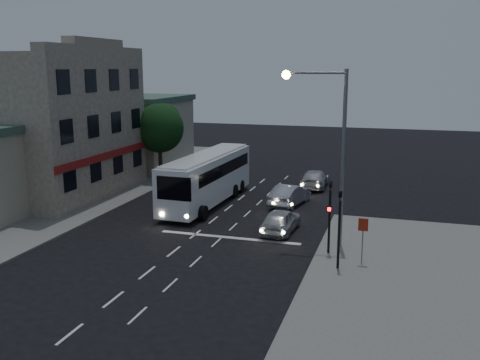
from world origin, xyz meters
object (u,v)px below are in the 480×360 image
(traffic_signal_main, at_px, (330,208))
(regulatory_sign, at_px, (363,233))
(traffic_signal_side, at_px, (340,220))
(streetlight, at_px, (331,137))
(car_sedan_a, at_px, (290,195))
(street_tree, at_px, (159,126))
(tour_bus, at_px, (207,177))
(car_suv, at_px, (281,220))
(car_sedan_b, at_px, (315,179))

(traffic_signal_main, distance_m, regulatory_sign, 2.14)
(traffic_signal_side, height_order, streetlight, streetlight)
(car_sedan_a, relative_size, street_tree, 0.70)
(tour_bus, height_order, traffic_signal_main, traffic_signal_main)
(traffic_signal_main, distance_m, traffic_signal_side, 2.10)
(car_suv, xyz_separation_m, street_tree, (-12.69, 11.22, 3.81))
(car_sedan_a, xyz_separation_m, street_tree, (-11.94, 5.04, 3.79))
(streetlight, bearing_deg, street_tree, 140.49)
(car_sedan_a, xyz_separation_m, car_sedan_b, (0.75, 5.96, -0.04))
(tour_bus, xyz_separation_m, street_tree, (-6.49, 6.38, 2.63))
(car_sedan_a, distance_m, traffic_signal_side, 12.20)
(car_sedan_b, relative_size, street_tree, 0.75)
(car_sedan_a, bearing_deg, streetlight, 125.25)
(traffic_signal_side, bearing_deg, traffic_signal_main, 109.49)
(tour_bus, distance_m, car_suv, 7.96)
(tour_bus, relative_size, car_suv, 2.82)
(tour_bus, bearing_deg, regulatory_sign, -36.76)
(car_suv, xyz_separation_m, streetlight, (2.86, -1.60, 5.05))
(car_sedan_b, distance_m, streetlight, 14.92)
(regulatory_sign, bearing_deg, car_sedan_a, 118.57)
(car_sedan_a, xyz_separation_m, regulatory_sign, (5.57, -10.22, 0.88))
(traffic_signal_main, bearing_deg, regulatory_sign, -30.84)
(traffic_signal_main, xyz_separation_m, street_tree, (-15.81, 14.25, 2.08))
(regulatory_sign, relative_size, street_tree, 0.35)
(traffic_signal_side, bearing_deg, tour_bus, 135.50)
(traffic_signal_main, height_order, regulatory_sign, traffic_signal_main)
(tour_bus, bearing_deg, car_sedan_a, 15.89)
(traffic_signal_side, relative_size, regulatory_sign, 1.86)
(car_suv, bearing_deg, tour_bus, -35.10)
(car_suv, bearing_deg, car_sedan_a, -80.17)
(streetlight, bearing_deg, traffic_signal_side, -74.30)
(car_sedan_b, relative_size, traffic_signal_main, 1.13)
(traffic_signal_main, height_order, traffic_signal_side, same)
(tour_bus, distance_m, traffic_signal_main, 12.21)
(car_sedan_b, xyz_separation_m, street_tree, (-12.70, -0.92, 3.82))
(traffic_signal_side, xyz_separation_m, regulatory_sign, (1.00, 0.96, -0.82))
(car_sedan_b, xyz_separation_m, regulatory_sign, (4.81, -16.18, 0.92))
(tour_bus, height_order, regulatory_sign, tour_bus)
(traffic_signal_main, relative_size, streetlight, 0.46)
(tour_bus, relative_size, streetlight, 1.26)
(car_sedan_b, bearing_deg, traffic_signal_side, 100.74)
(traffic_signal_main, xyz_separation_m, streetlight, (-0.26, 1.42, 3.31))
(car_sedan_b, relative_size, regulatory_sign, 2.11)
(traffic_signal_side, height_order, regulatory_sign, traffic_signal_side)
(street_tree, bearing_deg, traffic_signal_main, -42.03)
(traffic_signal_side, distance_m, street_tree, 23.24)
(streetlight, bearing_deg, regulatory_sign, -51.25)
(regulatory_sign, bearing_deg, traffic_signal_side, -136.08)
(car_suv, bearing_deg, traffic_signal_side, 130.21)
(car_sedan_a, height_order, streetlight, streetlight)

